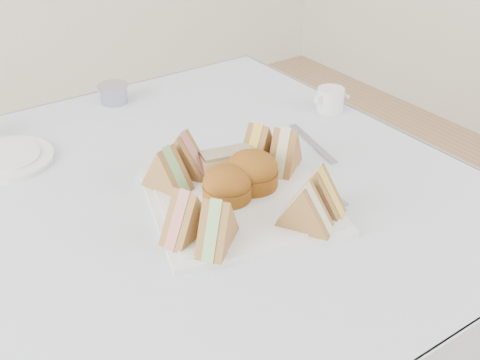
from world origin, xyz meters
TOP-DOWN VIEW (x-y plane):
  - table at (0.00, 0.00)m, footprint 0.90×0.90m
  - tablecloth at (0.00, 0.00)m, footprint 1.02×1.02m
  - serving_plate at (0.06, -0.10)m, footprint 0.38×0.38m
  - sandwich_fl_a at (-0.06, -0.13)m, footprint 0.10×0.08m
  - sandwich_fl_b at (-0.04, -0.18)m, footprint 0.10×0.09m
  - sandwich_fr_a at (0.15, -0.20)m, footprint 0.08×0.10m
  - sandwich_fr_b at (0.10, -0.22)m, footprint 0.09×0.10m
  - sandwich_bl_a at (-0.02, 0.00)m, footprint 0.07×0.10m
  - sandwich_bl_b at (0.03, 0.03)m, footprint 0.09×0.11m
  - sandwich_br_a at (0.19, -0.06)m, footprint 0.10×0.09m
  - sandwich_br_b at (0.17, -0.01)m, footprint 0.10×0.08m
  - scone_left at (0.05, -0.09)m, footprint 0.10×0.10m
  - scone_right at (0.11, -0.08)m, footprint 0.11×0.11m
  - pastry_slice at (0.10, -0.01)m, footprint 0.10×0.06m
  - side_plate at (-0.23, 0.29)m, footprint 0.19×0.19m
  - tea_strainer at (0.07, 0.43)m, footprint 0.08×0.08m
  - knife at (0.32, 0.00)m, footprint 0.05×0.18m
  - fork at (0.22, -0.12)m, footprint 0.02×0.17m
  - creamer_jug at (0.45, 0.10)m, footprint 0.06×0.06m

SIDE VIEW (x-z plane):
  - table at x=0.00m, z-range 0.00..0.74m
  - tablecloth at x=0.00m, z-range 0.74..0.75m
  - knife at x=0.32m, z-range 0.75..0.75m
  - fork at x=0.22m, z-range 0.75..0.75m
  - side_plate at x=-0.23m, z-range 0.75..0.76m
  - serving_plate at x=0.06m, z-range 0.75..0.76m
  - tea_strainer at x=0.07m, z-range 0.75..0.79m
  - creamer_jug at x=0.45m, z-range 0.75..0.80m
  - pastry_slice at x=0.10m, z-range 0.76..0.80m
  - scone_left at x=0.05m, z-range 0.76..0.82m
  - scone_right at x=0.11m, z-range 0.76..0.82m
  - sandwich_fr_b at x=0.10m, z-range 0.76..0.84m
  - sandwich_br_b at x=0.17m, z-range 0.76..0.84m
  - sandwich_fl_b at x=-0.04m, z-range 0.76..0.84m
  - sandwich_bl_a at x=-0.02m, z-range 0.76..0.84m
  - sandwich_fl_a at x=-0.06m, z-range 0.76..0.84m
  - sandwich_fr_a at x=0.15m, z-range 0.76..0.84m
  - sandwich_br_a at x=0.19m, z-range 0.76..0.84m
  - sandwich_bl_b at x=0.03m, z-range 0.76..0.84m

